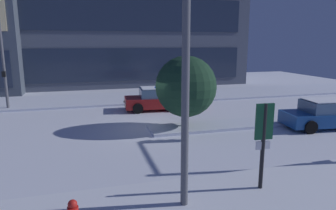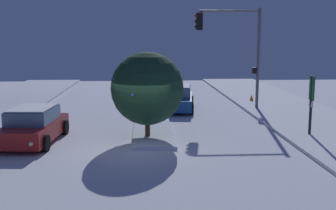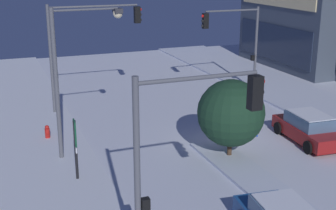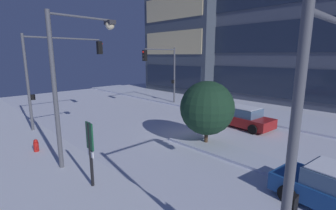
{
  "view_description": "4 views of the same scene",
  "coord_description": "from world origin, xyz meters",
  "px_view_note": "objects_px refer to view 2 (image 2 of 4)",
  "views": [
    {
      "loc": [
        -3.46,
        -14.84,
        4.4
      ],
      "look_at": [
        0.54,
        -0.42,
        1.31
      ],
      "focal_mm": 32.46,
      "sensor_mm": 36.0,
      "label": 1
    },
    {
      "loc": [
        -15.95,
        -0.2,
        4.35
      ],
      "look_at": [
        -1.73,
        -1.03,
        2.01
      ],
      "focal_mm": 44.05,
      "sensor_mm": 36.0,
      "label": 2
    },
    {
      "loc": [
        19.52,
        -10.47,
        8.88
      ],
      "look_at": [
        -2.09,
        -2.03,
        1.75
      ],
      "focal_mm": 50.11,
      "sensor_mm": 36.0,
      "label": 3
    },
    {
      "loc": [
        9.82,
        -11.42,
        5.2
      ],
      "look_at": [
        -1.59,
        -0.47,
        1.93
      ],
      "focal_mm": 26.0,
      "sensor_mm": 36.0,
      "label": 4
    }
  ],
  "objects_px": {
    "car_near": "(177,98)",
    "traffic_light_corner_near_right": "(234,41)",
    "car_far": "(34,126)",
    "street_lamp_arched": "(326,29)",
    "construction_cone": "(252,99)",
    "decorated_tree_median": "(147,89)",
    "parking_info_sign": "(311,98)"
  },
  "relations": [
    {
      "from": "construction_cone",
      "to": "car_near",
      "type": "bearing_deg",
      "value": 115.64
    },
    {
      "from": "parking_info_sign",
      "to": "decorated_tree_median",
      "type": "bearing_deg",
      "value": 3.07
    },
    {
      "from": "car_far",
      "to": "street_lamp_arched",
      "type": "height_order",
      "value": "street_lamp_arched"
    },
    {
      "from": "traffic_light_corner_near_right",
      "to": "decorated_tree_median",
      "type": "height_order",
      "value": "traffic_light_corner_near_right"
    },
    {
      "from": "car_near",
      "to": "car_far",
      "type": "height_order",
      "value": "same"
    },
    {
      "from": "car_far",
      "to": "street_lamp_arched",
      "type": "xyz_separation_m",
      "value": [
        -2.28,
        -11.25,
        3.94
      ]
    },
    {
      "from": "car_near",
      "to": "construction_cone",
      "type": "xyz_separation_m",
      "value": [
        2.53,
        -5.27,
        -0.44
      ]
    },
    {
      "from": "parking_info_sign",
      "to": "construction_cone",
      "type": "distance_m",
      "value": 9.91
    },
    {
      "from": "traffic_light_corner_near_right",
      "to": "street_lamp_arched",
      "type": "height_order",
      "value": "street_lamp_arched"
    },
    {
      "from": "car_near",
      "to": "construction_cone",
      "type": "bearing_deg",
      "value": -57.87
    },
    {
      "from": "traffic_light_corner_near_right",
      "to": "parking_info_sign",
      "type": "bearing_deg",
      "value": 105.45
    },
    {
      "from": "car_near",
      "to": "traffic_light_corner_near_right",
      "type": "xyz_separation_m",
      "value": [
        -0.29,
        -3.37,
        3.44
      ]
    },
    {
      "from": "parking_info_sign",
      "to": "traffic_light_corner_near_right",
      "type": "bearing_deg",
      "value": -70.85
    },
    {
      "from": "car_near",
      "to": "decorated_tree_median",
      "type": "height_order",
      "value": "decorated_tree_median"
    },
    {
      "from": "car_near",
      "to": "construction_cone",
      "type": "distance_m",
      "value": 5.86
    },
    {
      "from": "parking_info_sign",
      "to": "car_near",
      "type": "bearing_deg",
      "value": -50.24
    },
    {
      "from": "street_lamp_arched",
      "to": "decorated_tree_median",
      "type": "relative_size",
      "value": 1.86
    },
    {
      "from": "car_far",
      "to": "street_lamp_arched",
      "type": "bearing_deg",
      "value": 82.85
    },
    {
      "from": "parking_info_sign",
      "to": "decorated_tree_median",
      "type": "relative_size",
      "value": 0.72
    },
    {
      "from": "car_near",
      "to": "decorated_tree_median",
      "type": "relative_size",
      "value": 1.28
    },
    {
      "from": "car_far",
      "to": "traffic_light_corner_near_right",
      "type": "xyz_separation_m",
      "value": [
        7.25,
        -10.0,
        3.44
      ]
    },
    {
      "from": "traffic_light_corner_near_right",
      "to": "construction_cone",
      "type": "relative_size",
      "value": 11.07
    },
    {
      "from": "car_far",
      "to": "street_lamp_arched",
      "type": "relative_size",
      "value": 0.64
    },
    {
      "from": "decorated_tree_median",
      "to": "construction_cone",
      "type": "bearing_deg",
      "value": -36.25
    },
    {
      "from": "car_far",
      "to": "car_near",
      "type": "bearing_deg",
      "value": 142.98
    },
    {
      "from": "car_near",
      "to": "traffic_light_corner_near_right",
      "type": "relative_size",
      "value": 0.79
    },
    {
      "from": "decorated_tree_median",
      "to": "construction_cone",
      "type": "xyz_separation_m",
      "value": [
        9.73,
        -7.13,
        -1.92
      ]
    },
    {
      "from": "car_far",
      "to": "construction_cone",
      "type": "bearing_deg",
      "value": 134.55
    },
    {
      "from": "construction_cone",
      "to": "parking_info_sign",
      "type": "bearing_deg",
      "value": -179.81
    },
    {
      "from": "traffic_light_corner_near_right",
      "to": "street_lamp_arched",
      "type": "distance_m",
      "value": 9.63
    },
    {
      "from": "car_far",
      "to": "parking_info_sign",
      "type": "distance_m",
      "value": 11.98
    },
    {
      "from": "decorated_tree_median",
      "to": "construction_cone",
      "type": "relative_size",
      "value": 6.85
    }
  ]
}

